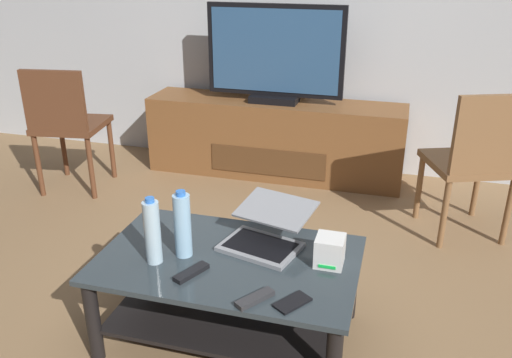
# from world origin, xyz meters

# --- Properties ---
(ground_plane) EXTENTS (7.68, 7.68, 0.00)m
(ground_plane) POSITION_xyz_m (0.00, 0.00, 0.00)
(ground_plane) COLOR olive
(coffee_table) EXTENTS (1.09, 0.67, 0.41)m
(coffee_table) POSITION_xyz_m (0.03, -0.05, 0.28)
(coffee_table) COLOR #2D383D
(coffee_table) RESTS_ON ground
(media_cabinet) EXTENTS (1.91, 0.42, 0.57)m
(media_cabinet) POSITION_xyz_m (-0.24, 1.85, 0.29)
(media_cabinet) COLOR brown
(media_cabinet) RESTS_ON ground
(television) EXTENTS (0.99, 0.20, 0.69)m
(television) POSITION_xyz_m (-0.24, 1.82, 0.91)
(television) COLOR black
(television) RESTS_ON media_cabinet
(dining_chair) EXTENTS (0.57, 0.57, 0.90)m
(dining_chair) POSITION_xyz_m (1.10, 1.19, 0.51)
(dining_chair) COLOR brown
(dining_chair) RESTS_ON ground
(side_chair) EXTENTS (0.50, 0.50, 0.89)m
(side_chair) POSITION_xyz_m (-1.54, 1.15, 0.52)
(side_chair) COLOR #59331E
(side_chair) RESTS_ON ground
(laptop) EXTENTS (0.41, 0.44, 0.16)m
(laptop) POSITION_xyz_m (0.16, 0.11, 0.47)
(laptop) COLOR gray
(laptop) RESTS_ON coffee_table
(router_box) EXTENTS (0.12, 0.12, 0.12)m
(router_box) POSITION_xyz_m (0.45, 0.01, 0.47)
(router_box) COLOR white
(router_box) RESTS_ON coffee_table
(water_bottle_near) EXTENTS (0.07, 0.07, 0.29)m
(water_bottle_near) POSITION_xyz_m (-0.25, -0.17, 0.55)
(water_bottle_near) COLOR silver
(water_bottle_near) RESTS_ON coffee_table
(water_bottle_far) EXTENTS (0.07, 0.07, 0.30)m
(water_bottle_far) POSITION_xyz_m (-0.15, -0.08, 0.55)
(water_bottle_far) COLOR #99C6E5
(water_bottle_far) RESTS_ON coffee_table
(cell_phone) EXTENTS (0.14, 0.16, 0.01)m
(cell_phone) POSITION_xyz_m (0.36, -0.29, 0.41)
(cell_phone) COLOR black
(cell_phone) RESTS_ON coffee_table
(tv_remote) EXTENTS (0.13, 0.16, 0.02)m
(tv_remote) POSITION_xyz_m (0.22, -0.31, 0.42)
(tv_remote) COLOR #2D2D30
(tv_remote) RESTS_ON coffee_table
(soundbar_remote) EXTENTS (0.11, 0.16, 0.02)m
(soundbar_remote) POSITION_xyz_m (-0.07, -0.22, 0.42)
(soundbar_remote) COLOR black
(soundbar_remote) RESTS_ON coffee_table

